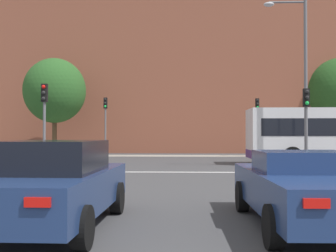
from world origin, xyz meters
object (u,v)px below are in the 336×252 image
(car_roadster_right, at_px, (304,188))
(traffic_light_far_left, at_px, (105,117))
(street_lamp_junction, at_px, (299,66))
(pedestrian_waiting, at_px, (249,142))
(traffic_light_near_right, at_px, (306,115))
(traffic_light_near_left, at_px, (44,112))
(traffic_light_far_right, at_px, (257,118))
(car_saloon_left, at_px, (52,184))

(car_roadster_right, height_order, traffic_light_far_left, traffic_light_far_left)
(street_lamp_junction, bearing_deg, pedestrian_waiting, 93.74)
(traffic_light_far_left, distance_m, traffic_light_near_right, 16.36)
(traffic_light_near_left, relative_size, street_lamp_junction, 0.47)
(traffic_light_near_left, height_order, traffic_light_near_right, traffic_light_near_left)
(traffic_light_near_left, bearing_deg, traffic_light_far_right, 47.18)
(traffic_light_near_left, bearing_deg, car_saloon_left, -70.76)
(street_lamp_junction, bearing_deg, car_saloon_left, -120.85)
(traffic_light_far_right, height_order, street_lamp_junction, street_lamp_junction)
(traffic_light_far_left, bearing_deg, pedestrian_waiting, 3.47)
(traffic_light_near_right, bearing_deg, traffic_light_near_left, -177.74)
(pedestrian_waiting, bearing_deg, traffic_light_far_right, -6.02)
(car_saloon_left, relative_size, car_roadster_right, 0.95)
(traffic_light_far_right, bearing_deg, car_roadster_right, -97.87)
(traffic_light_far_right, bearing_deg, street_lamp_junction, -88.86)
(traffic_light_far_left, distance_m, pedestrian_waiting, 10.75)
(traffic_light_near_left, xyz_separation_m, street_lamp_junction, (11.68, 2.04, 2.29))
(traffic_light_far_right, distance_m, street_lamp_junction, 10.55)
(car_saloon_left, distance_m, pedestrian_waiting, 25.12)
(street_lamp_junction, xyz_separation_m, pedestrian_waiting, (-0.72, 11.00, -3.81))
(car_roadster_right, xyz_separation_m, traffic_light_far_left, (-7.89, 23.19, 2.22))
(car_roadster_right, relative_size, traffic_light_near_left, 1.23)
(pedestrian_waiting, bearing_deg, traffic_light_near_right, -41.26)
(car_saloon_left, distance_m, traffic_light_near_right, 13.96)
(traffic_light_near_left, distance_m, traffic_light_near_right, 11.57)
(car_roadster_right, height_order, pedestrian_waiting, pedestrian_waiting)
(traffic_light_far_right, height_order, traffic_light_near_right, traffic_light_far_right)
(pedestrian_waiting, bearing_deg, street_lamp_junction, -40.24)
(car_roadster_right, distance_m, street_lamp_junction, 13.93)
(car_saloon_left, xyz_separation_m, traffic_light_far_left, (-3.47, 23.46, 2.13))
(traffic_light_far_left, height_order, pedestrian_waiting, traffic_light_far_left)
(traffic_light_far_right, bearing_deg, car_saloon_left, -108.00)
(car_saloon_left, xyz_separation_m, pedestrian_waiting, (7.10, 24.10, 0.31))
(car_roadster_right, bearing_deg, traffic_light_far_left, 107.98)
(car_saloon_left, distance_m, traffic_light_far_left, 23.81)
(pedestrian_waiting, bearing_deg, traffic_light_near_left, -84.03)
(traffic_light_far_right, bearing_deg, traffic_light_far_left, 179.92)
(car_roadster_right, relative_size, traffic_light_far_left, 1.10)
(car_saloon_left, relative_size, traffic_light_far_left, 1.05)
(traffic_light_near_right, relative_size, pedestrian_waiting, 2.00)
(car_roadster_right, distance_m, traffic_light_near_right, 11.86)
(traffic_light_far_right, bearing_deg, traffic_light_near_right, -89.60)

